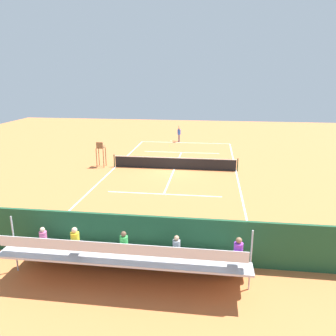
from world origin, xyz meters
The scene contains 11 objects.
ground_plane centered at (0.00, 0.00, 0.00)m, with size 60.00×60.00×0.00m, color #C66B38.
court_line_markings centered at (0.00, -0.04, 0.00)m, with size 10.10×22.20×0.01m.
tennis_net centered at (0.00, 0.00, 0.50)m, with size 10.30×0.10×1.07m.
backdrop_wall centered at (0.00, 14.00, 1.00)m, with size 18.00×0.16×2.00m, color #1E4C2D.
bleacher_stand centered at (-0.01, 15.35, 0.92)m, with size 9.06×2.40×2.48m.
umpire_chair centered at (6.20, 0.13, 1.31)m, with size 0.67×0.67×2.14m.
courtside_bench centered at (-1.64, 13.27, 0.56)m, with size 1.80×0.40×0.93m.
equipment_bag centered at (-0.01, 13.40, 0.18)m, with size 0.90×0.36×0.36m, color #B22D2D.
tennis_player centered at (0.78, -11.45, 1.02)m, with size 0.41×0.55×1.93m.
tennis_racket centered at (1.69, -11.74, 0.01)m, with size 0.59×0.38×0.03m.
tennis_ball_near centered at (1.56, -8.85, 0.03)m, with size 0.07×0.07×0.07m, color #CCDB33.
Camera 1 is at (-2.98, 26.28, 7.56)m, focal length 35.63 mm.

